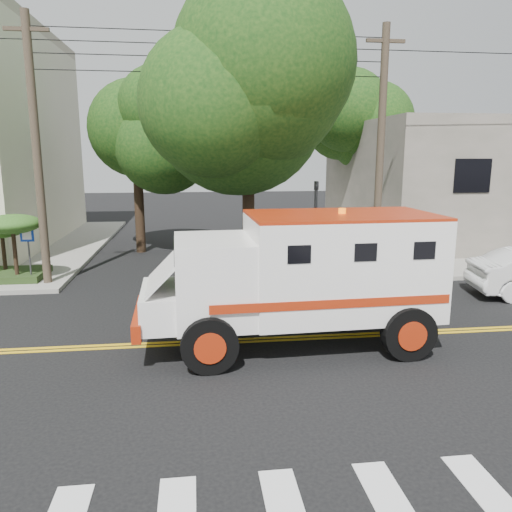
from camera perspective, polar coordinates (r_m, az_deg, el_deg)
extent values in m
plane|color=black|center=(12.47, -4.48, -9.76)|extent=(100.00, 100.00, 0.00)
cube|color=gray|center=(29.08, 21.73, 1.93)|extent=(17.00, 17.00, 0.15)
cube|color=#666257|center=(29.96, 24.26, 7.92)|extent=(14.00, 12.00, 6.00)
cylinder|color=#382D23|center=(18.34, -23.74, 10.52)|extent=(0.28, 0.28, 9.00)
cylinder|color=#382D23|center=(19.06, 14.00, 11.15)|extent=(0.28, 0.28, 9.00)
cylinder|color=black|center=(18.25, -0.88, 8.34)|extent=(0.44, 0.44, 7.00)
sphere|color=black|center=(18.39, -0.91, 19.29)|extent=(5.32, 5.32, 5.32)
sphere|color=black|center=(17.89, 3.26, 21.34)|extent=(4.56, 4.56, 4.56)
cylinder|color=black|center=(23.81, -13.27, 7.10)|extent=(0.44, 0.44, 5.60)
sphere|color=black|center=(23.77, -13.59, 13.84)|extent=(3.92, 3.92, 3.92)
sphere|color=black|center=(23.16, -11.66, 15.03)|extent=(3.36, 3.36, 3.36)
cylinder|color=black|center=(29.08, 11.01, 8.29)|extent=(0.44, 0.44, 5.95)
sphere|color=black|center=(29.07, 11.24, 14.16)|extent=(4.20, 4.20, 4.20)
sphere|color=black|center=(28.82, 13.42, 14.99)|extent=(3.60, 3.60, 3.60)
cylinder|color=#3F3F42|center=(17.94, 6.78, 2.74)|extent=(0.12, 0.12, 3.60)
imported|color=#3F3F42|center=(17.79, 6.89, 7.04)|extent=(0.15, 0.18, 0.90)
cylinder|color=#3F3F42|center=(19.03, -24.46, -0.17)|extent=(0.06, 0.06, 2.00)
cube|color=#0C33A5|center=(18.85, -24.71, 2.18)|extent=(0.45, 0.03, 0.45)
cylinder|color=black|center=(20.34, -26.88, 0.51)|extent=(0.14, 0.14, 1.36)
ellipsoid|color=#245018|center=(20.22, -27.08, 2.64)|extent=(1.55, 1.55, 0.54)
cylinder|color=black|center=(19.24, -25.85, 0.53)|extent=(0.14, 0.14, 1.68)
ellipsoid|color=#245018|center=(19.10, -26.09, 3.31)|extent=(1.91, 1.91, 0.66)
cube|color=white|center=(12.02, 9.61, -1.03)|extent=(4.41, 2.70, 2.33)
cube|color=white|center=(11.48, -4.75, -2.64)|extent=(1.86, 2.50, 1.88)
cube|color=black|center=(11.34, -9.15, -0.34)|extent=(0.13, 1.89, 0.78)
cube|color=white|center=(11.61, -10.47, -5.48)|extent=(1.07, 2.25, 0.78)
cube|color=#A3260C|center=(11.72, -13.15, -6.85)|extent=(0.28, 2.39, 0.39)
cube|color=#A3260C|center=(11.82, 9.80, 4.64)|extent=(4.41, 2.70, 0.07)
cylinder|color=black|center=(10.63, -5.33, -10.12)|extent=(1.23, 0.40, 1.22)
cylinder|color=black|center=(12.97, -6.08, -6.09)|extent=(1.23, 0.40, 1.22)
cylinder|color=black|center=(11.74, 17.05, -8.45)|extent=(1.23, 0.40, 1.22)
cylinder|color=black|center=(13.89, 12.58, -5.10)|extent=(1.23, 0.40, 1.22)
imported|color=gray|center=(20.81, 20.66, 1.30)|extent=(0.82, 0.77, 1.88)
imported|color=gray|center=(19.25, 17.78, 0.25)|extent=(0.89, 0.76, 1.57)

